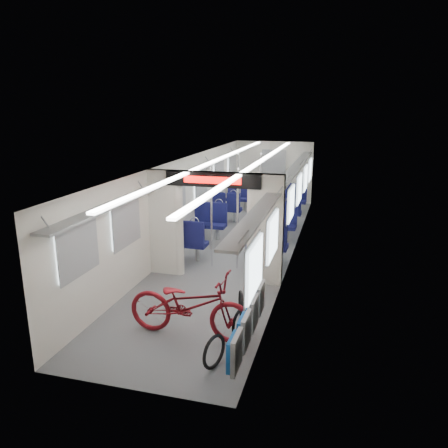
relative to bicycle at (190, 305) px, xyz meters
name	(u,v)px	position (x,y,z in m)	size (l,w,h in m)	color
carriage	(234,194)	(-0.33, 4.23, 0.95)	(12.00, 12.02, 2.31)	#515456
bicycle	(190,305)	(0.00, 0.00, 0.00)	(0.72, 2.08, 1.09)	maroon
flip_bench	(248,322)	(1.02, -0.36, 0.03)	(0.12, 2.09, 0.49)	gray
bike_hoop_a	(214,353)	(0.62, -0.75, -0.32)	(0.51, 0.51, 0.05)	black
bike_hoop_b	(240,324)	(0.78, 0.18, -0.32)	(0.51, 0.51, 0.05)	black
bike_hoop_c	(241,305)	(0.62, 0.92, -0.34)	(0.46, 0.46, 0.05)	black
seat_bay_near_left	(199,228)	(-1.26, 4.28, 0.01)	(0.93, 2.15, 1.12)	#0E0F3E
seat_bay_near_right	(274,229)	(0.61, 4.64, 0.02)	(0.95, 2.26, 1.16)	#0E0F3E
seat_bay_far_left	(234,200)	(-1.26, 7.93, -0.02)	(0.89, 1.98, 1.07)	#0E0F3E
seat_bay_far_right	(290,202)	(0.61, 8.02, 0.00)	(0.92, 2.12, 1.11)	#0E0F3E
stanchion_near_left	(212,218)	(-0.58, 3.13, 0.60)	(0.04, 0.04, 2.30)	silver
stanchion_near_right	(237,220)	(0.01, 3.16, 0.60)	(0.04, 0.04, 2.30)	silver
stanchion_far_left	(238,193)	(-0.67, 6.09, 0.60)	(0.05, 0.05, 2.30)	silver
stanchion_far_right	(260,193)	(-0.07, 6.28, 0.60)	(0.04, 0.04, 2.30)	silver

